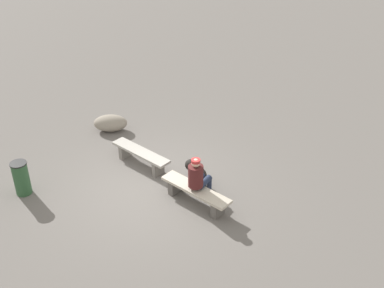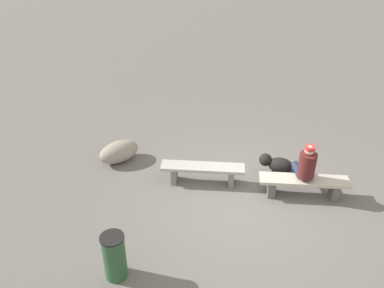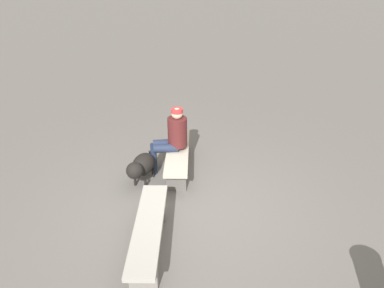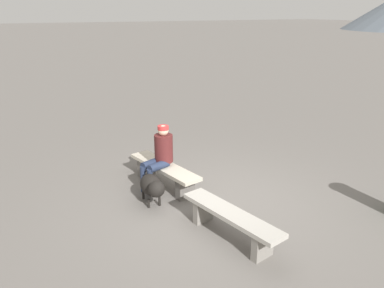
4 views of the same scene
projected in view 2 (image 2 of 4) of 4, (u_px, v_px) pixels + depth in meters
ground at (244, 201)px, 8.26m from camera, size 210.00×210.00×0.06m
bench_left at (203, 170)px, 8.59m from camera, size 1.82×0.68×0.44m
bench_right at (304, 184)px, 8.21m from camera, size 1.85×0.71×0.43m
seated_person at (305, 166)px, 8.09m from camera, size 0.47×0.68×1.21m
dog at (277, 164)px, 8.73m from camera, size 0.85×0.41×0.55m
trash_bin at (114, 256)px, 6.37m from camera, size 0.39×0.39×0.85m
boulder at (119, 152)px, 9.37m from camera, size 1.03×1.11×0.49m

